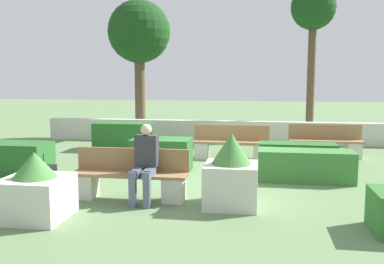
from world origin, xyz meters
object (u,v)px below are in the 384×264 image
(bench_left_side, at_px, (231,146))
(tree_leftmost, at_px, (139,34))
(bench_right_side, at_px, (325,145))
(planter_corner_left, at_px, (36,190))
(planter_corner_right, at_px, (231,174))
(bench_front, at_px, (130,179))
(person_seated_man, at_px, (145,160))
(tree_center_left, at_px, (313,13))
(suitcase, at_px, (45,181))

(bench_left_side, distance_m, tree_leftmost, 6.11)
(tree_leftmost, bearing_deg, bench_right_side, -27.98)
(planter_corner_left, bearing_deg, planter_corner_right, 20.64)
(bench_right_side, distance_m, tree_leftmost, 7.55)
(bench_right_side, bearing_deg, bench_front, -138.70)
(bench_front, bearing_deg, bench_left_side, 69.61)
(planter_corner_right, bearing_deg, person_seated_man, 179.24)
(person_seated_man, xyz_separation_m, planter_corner_left, (-1.40, -1.10, -0.30))
(bench_front, distance_m, planter_corner_right, 1.80)
(bench_right_side, relative_size, tree_center_left, 0.37)
(planter_corner_left, xyz_separation_m, tree_center_left, (5.02, 9.34, 3.83))
(planter_corner_right, xyz_separation_m, tree_leftmost, (-3.81, 7.95, 3.11))
(bench_front, relative_size, tree_center_left, 0.40)
(bench_left_side, relative_size, suitcase, 2.53)
(tree_center_left, bearing_deg, bench_front, -115.92)
(person_seated_man, xyz_separation_m, suitcase, (-1.83, -0.03, -0.44))
(tree_center_left, bearing_deg, suitcase, -123.37)
(planter_corner_left, bearing_deg, suitcase, 111.89)
(bench_left_side, distance_m, tree_center_left, 6.15)
(bench_front, height_order, suitcase, bench_front)
(bench_front, relative_size, planter_corner_left, 2.02)
(bench_left_side, relative_size, tree_center_left, 0.38)
(tree_center_left, bearing_deg, planter_corner_right, -104.58)
(bench_left_side, height_order, tree_center_left, tree_center_left)
(planter_corner_right, bearing_deg, bench_right_side, 65.33)
(planter_corner_right, bearing_deg, suitcase, -179.74)
(bench_front, bearing_deg, suitcase, -173.23)
(tree_leftmost, bearing_deg, tree_center_left, 2.98)
(bench_left_side, bearing_deg, bench_right_side, 19.59)
(bench_left_side, bearing_deg, planter_corner_right, -79.46)
(bench_left_side, height_order, suitcase, bench_left_side)
(bench_right_side, bearing_deg, planter_corner_left, -138.75)
(suitcase, xyz_separation_m, tree_center_left, (5.45, 8.27, 3.97))
(person_seated_man, relative_size, planter_corner_left, 1.31)
(planter_corner_left, bearing_deg, person_seated_man, 38.15)
(planter_corner_right, bearing_deg, bench_front, 174.72)
(bench_left_side, height_order, tree_leftmost, tree_leftmost)
(bench_right_side, distance_m, planter_corner_right, 5.24)
(planter_corner_left, bearing_deg, tree_leftmost, 95.92)
(tree_leftmost, relative_size, tree_center_left, 0.93)
(bench_left_side, height_order, person_seated_man, person_seated_man)
(bench_left_side, bearing_deg, planter_corner_left, -109.50)
(planter_corner_left, distance_m, tree_leftmost, 9.63)
(planter_corner_right, relative_size, tree_center_left, 0.24)
(planter_corner_right, height_order, tree_leftmost, tree_leftmost)
(planter_corner_right, height_order, suitcase, planter_corner_right)
(bench_left_side, xyz_separation_m, planter_corner_right, (0.29, -4.19, 0.19))
(bench_front, bearing_deg, person_seated_man, -24.71)
(bench_right_side, height_order, planter_corner_left, planter_corner_left)
(planter_corner_right, bearing_deg, tree_center_left, 75.42)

